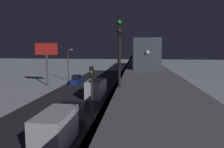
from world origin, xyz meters
The scene contains 12 objects.
ground_plane centered at (0.00, 0.00, 0.00)m, with size 240.00×240.00×0.00m, color silver.
avenue_asphalt centered at (5.72, 0.00, 0.00)m, with size 11.00×96.51×0.01m, color #28282D.
elevated_railway centered at (-5.17, 0.00, 4.88)m, with size 5.00×96.51×5.63m.
subway_train centered at (-5.26, -36.03, 7.41)m, with size 2.94×74.07×3.40m.
rail_signal centered at (-3.13, 10.45, 8.35)m, with size 0.36×0.41×4.00m.
sedan_blue centered at (8.92, -21.15, 0.78)m, with size 1.91×4.05×1.97m.
box_truck centered at (2.32, -10.43, 1.35)m, with size 2.40×7.40×2.80m.
delivery_van centered at (2.32, 6.03, 1.35)m, with size 2.40×7.40×2.80m.
traffic_light_near centered at (-0.38, 5.50, 4.20)m, with size 0.32×0.44×6.40m.
traffic_light_mid centered at (-0.38, -20.21, 4.20)m, with size 0.32×0.44×6.40m.
commercial_billboard centered at (14.32, -18.32, 6.83)m, with size 4.80×0.36×8.90m.
street_lamp_far centered at (11.80, -25.00, 4.81)m, with size 1.35×0.44×7.65m.
Camera 1 is at (-4.08, 22.34, 7.98)m, focal length 32.76 mm.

